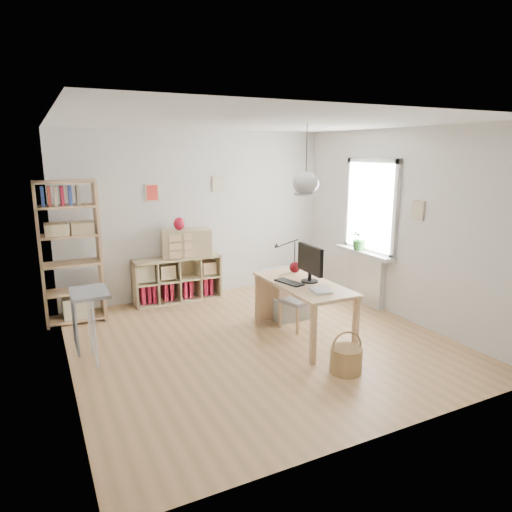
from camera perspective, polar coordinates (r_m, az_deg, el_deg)
name	(u,v)px	position (r m, az deg, el deg)	size (l,w,h in m)	color
ground	(259,341)	(5.96, 0.43, -10.58)	(4.50, 4.50, 0.00)	tan
room_shell	(306,183)	(5.61, 6.25, 9.03)	(4.50, 4.50, 4.50)	white
window_unit	(371,206)	(7.25, 14.21, 6.02)	(0.07, 1.16, 1.46)	white
radiator	(365,279)	(7.45, 13.52, -2.80)	(0.10, 0.80, 0.80)	silver
windowsill	(364,253)	(7.32, 13.39, 0.40)	(0.22, 1.20, 0.06)	silver
desk	(303,290)	(5.86, 5.92, -4.20)	(0.70, 1.50, 0.75)	tan
cube_shelf	(176,282)	(7.53, -9.99, -3.27)	(1.40, 0.38, 0.72)	tan
tall_bookshelf	(70,247)	(6.81, -22.28, 1.06)	(0.80, 0.38, 2.00)	tan
side_table	(84,307)	(5.51, -20.70, -6.00)	(0.40, 0.55, 0.85)	gray
chair	(294,297)	(6.28, 4.76, -5.15)	(0.46, 0.46, 0.76)	gray
wicker_basket	(346,359)	(5.22, 11.19, -12.51)	(0.35, 0.35, 0.48)	olive
storage_chest	(289,301)	(6.78, 4.14, -5.60)	(0.69, 0.77, 0.69)	beige
monitor	(310,262)	(5.80, 6.78, -0.71)	(0.22, 0.54, 0.47)	black
keyboard	(289,282)	(5.79, 4.16, -3.30)	(0.15, 0.41, 0.02)	black
task_lamp	(285,251)	(6.32, 3.65, 0.59)	(0.38, 0.14, 0.41)	black
yarn_ball	(295,267)	(6.28, 4.86, -1.42)	(0.15, 0.15, 0.15)	#4D0A12
paper_tray	(321,290)	(5.49, 8.12, -4.29)	(0.21, 0.26, 0.03)	silver
drawer_chest	(187,243)	(7.39, -8.66, 1.61)	(0.77, 0.35, 0.44)	tan
red_vase	(179,224)	(7.30, -9.59, 4.00)	(0.17, 0.17, 0.20)	maroon
potted_plant	(360,238)	(7.34, 12.82, 2.19)	(0.33, 0.29, 0.37)	#286325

